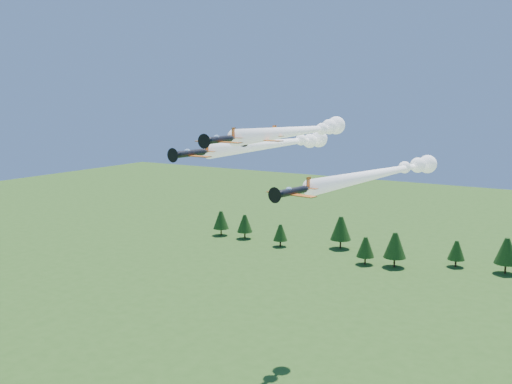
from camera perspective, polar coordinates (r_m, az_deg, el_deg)
The scene contains 5 objects.
plane_lead at distance 104.79m, azimuth 4.79°, elevation 6.16°, with size 7.33×49.31×3.70m.
plane_left at distance 113.04m, azimuth 2.51°, elevation 4.93°, with size 8.73×48.14×3.70m.
plane_right at distance 105.56m, azimuth 12.88°, elevation 1.95°, with size 12.63×51.41×3.70m.
plane_slot at distance 91.73m, azimuth 0.39°, elevation 5.46°, with size 8.59×9.33×3.02m.
treeline at distance 193.72m, azimuth 19.16°, elevation -5.49°, with size 171.57×21.40×11.96m.
Camera 1 is at (46.49, -72.96, 54.58)m, focal length 40.00 mm.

